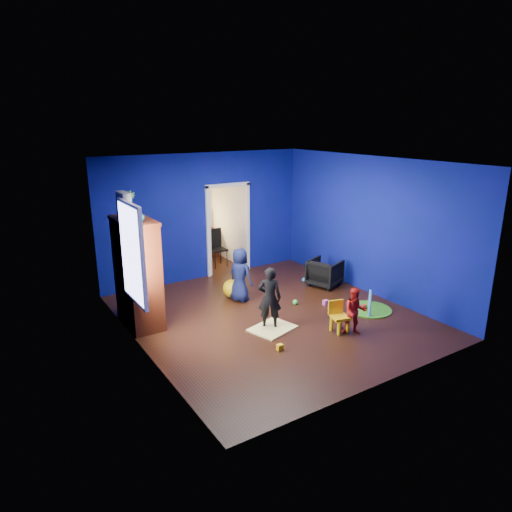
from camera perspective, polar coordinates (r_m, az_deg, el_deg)
floor at (r=8.77m, az=1.94°, el=-7.53°), size 5.00×5.50×0.01m
ceiling at (r=8.03m, az=2.14°, el=11.71°), size 5.00×5.50×0.01m
wall_back at (r=10.60m, az=-6.42°, el=4.90°), size 5.00×0.02×2.90m
wall_front at (r=6.31m, az=16.30°, el=-3.86°), size 5.00×0.02×2.90m
wall_left at (r=7.22m, az=-14.58°, el=-1.14°), size 0.02×5.50×2.90m
wall_right at (r=9.87m, az=14.12°, el=3.63°), size 0.02×5.50×2.90m
alcove at (r=11.67m, az=-5.65°, el=5.00°), size 1.00×1.75×2.50m
armchair at (r=10.34m, az=8.58°, el=-2.07°), size 0.85×0.84×0.61m
child_black at (r=8.10m, az=1.71°, el=-5.25°), size 0.49×0.47×1.14m
child_navy at (r=9.30m, az=-2.02°, el=-2.37°), size 0.52×0.63×1.12m
toddler_red at (r=8.10m, az=12.27°, el=-6.79°), size 0.51×0.49×0.84m
vase at (r=7.82m, az=-14.48°, el=4.88°), size 0.23×0.23×0.21m
potted_plant at (r=8.29m, az=-15.69°, el=6.27°), size 0.33×0.33×0.45m
tv_armoire at (r=8.37m, az=-14.60°, el=-2.06°), size 0.58×1.14×1.96m
crt_tv at (r=8.37m, az=-14.36°, el=-1.76°), size 0.46×0.70×0.54m
yellow_blanket at (r=8.25m, az=2.07°, el=-9.03°), size 0.88×0.78×0.03m
hopper_ball at (r=9.61m, az=-3.01°, el=-4.07°), size 0.39×0.39×0.39m
kid_chair at (r=8.20m, az=10.46°, el=-7.66°), size 0.35×0.35×0.50m
play_mat at (r=9.31m, az=13.97°, el=-6.48°), size 0.86×0.86×0.02m
toy_arch at (r=9.30m, az=13.98°, el=-6.43°), size 0.59×0.57×0.77m
window_left at (r=7.52m, az=-15.37°, el=0.30°), size 0.03×0.95×1.55m
curtain at (r=8.14m, az=-15.61°, el=-0.69°), size 0.14×0.42×2.40m
doorway at (r=10.95m, az=-3.53°, el=3.21°), size 1.16×0.10×2.10m
study_desk at (r=12.42m, az=-6.86°, el=1.53°), size 0.88×0.44×0.75m
desk_monitor at (r=12.39m, az=-7.20°, el=4.22°), size 0.40×0.05×0.32m
desk_lamp at (r=12.23m, az=-8.26°, el=3.92°), size 0.14×0.14×0.14m
folding_chair at (r=11.57m, az=-4.80°, el=0.90°), size 0.40×0.40×0.92m
book_shelf at (r=12.20m, az=-7.36°, el=9.12°), size 0.88×0.24×0.04m
toy_0 at (r=9.28m, az=13.28°, el=-6.25°), size 0.10×0.08×0.10m
toy_1 at (r=10.59m, az=6.03°, el=-2.95°), size 0.11×0.11×0.11m
toy_2 at (r=7.55m, az=3.00°, el=-11.31°), size 0.10×0.08×0.10m
toy_3 at (r=9.30m, az=4.93°, el=-5.75°), size 0.11×0.11×0.11m
toy_4 at (r=9.36m, az=8.68°, el=-5.76°), size 0.10×0.08×0.10m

